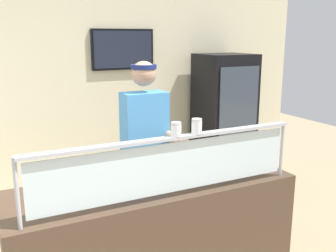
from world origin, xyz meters
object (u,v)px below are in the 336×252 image
(parmesan_shaker, at_px, (176,130))
(worker_figure, at_px, (146,149))
(pizza_server, at_px, (168,173))
(pepper_flake_shaker, at_px, (197,127))
(pizza_tray, at_px, (168,174))
(drink_fridge, at_px, (224,120))

(parmesan_shaker, bearing_deg, worker_figure, 78.74)
(pizza_server, relative_size, parmesan_shaker, 3.19)
(parmesan_shaker, xyz_separation_m, pepper_flake_shaker, (0.15, -0.00, 0.00))
(pizza_server, distance_m, pepper_flake_shaker, 0.53)
(pizza_tray, height_order, drink_fridge, drink_fridge)
(parmesan_shaker, bearing_deg, pizza_server, 71.66)
(drink_fridge, bearing_deg, pizza_server, -134.29)
(pizza_tray, relative_size, drink_fridge, 0.24)
(parmesan_shaker, height_order, pepper_flake_shaker, pepper_flake_shaker)
(worker_figure, bearing_deg, pizza_tray, -96.61)
(parmesan_shaker, distance_m, pepper_flake_shaker, 0.15)
(pepper_flake_shaker, bearing_deg, pizza_tray, 95.21)
(pepper_flake_shaker, bearing_deg, parmesan_shaker, 180.00)
(pizza_tray, distance_m, worker_figure, 0.56)
(pizza_tray, height_order, parmesan_shaker, parmesan_shaker)
(worker_figure, bearing_deg, pizza_server, -97.04)
(worker_figure, bearing_deg, pepper_flake_shaker, -92.07)
(pizza_server, relative_size, worker_figure, 0.16)
(parmesan_shaker, bearing_deg, pizza_tray, 71.65)
(pizza_tray, height_order, worker_figure, worker_figure)
(pizza_server, bearing_deg, parmesan_shaker, -102.13)
(worker_figure, bearing_deg, drink_fridge, 35.61)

